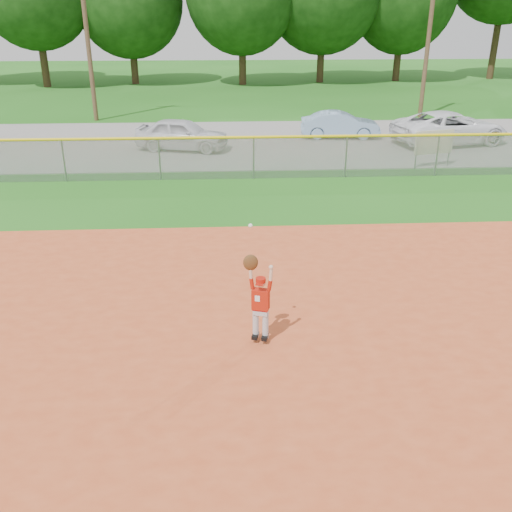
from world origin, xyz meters
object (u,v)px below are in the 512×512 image
Objects in this scene: ballplayer at (259,298)px; car_blue at (340,125)px; car_white_b at (450,128)px; car_white_a at (182,134)px; sponsor_sign at (434,143)px.

car_blue is at bearing 74.55° from ballplayer.
car_white_b is (4.64, -1.59, 0.12)m from car_blue.
car_white_a is 0.76× the size of car_white_b.
sponsor_sign is 0.72× the size of ballplayer.
car_white_b reaches higher than car_blue.
sponsor_sign is at bearing -95.25° from car_white_a.
car_white_b is 2.33× the size of ballplayer.
car_blue is 4.91m from car_white_b.
car_white_b is 4.48m from sponsor_sign.
ballplayer is (-9.51, -16.05, 0.19)m from car_white_b.
car_white_b is (11.88, 0.48, 0.05)m from car_white_a.
sponsor_sign is (9.76, -3.45, 0.25)m from car_white_a.
car_blue is 1.65× the size of ballplayer.
car_blue is at bearing 57.75° from car_white_b.
ballplayer is at bearing -157.13° from car_white_a.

